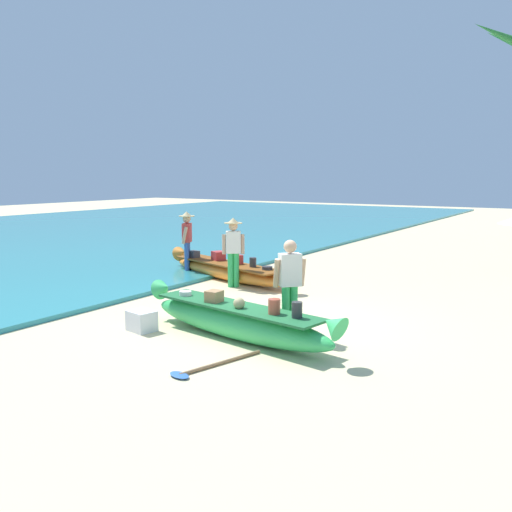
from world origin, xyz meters
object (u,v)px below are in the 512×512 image
(person_vendor_hatted, at_px, (233,247))
(person_vendor_assistant, at_px, (187,238))
(boat_orange_midground, at_px, (228,270))
(paddle, at_px, (207,367))
(cooler_box, at_px, (142,321))
(person_tourist_customer, at_px, (290,283))
(boat_green_foreground, at_px, (237,320))

(person_vendor_hatted, distance_m, person_vendor_assistant, 2.34)
(boat_orange_midground, distance_m, paddle, 6.80)
(boat_orange_midground, bearing_deg, person_vendor_assistant, 174.89)
(cooler_box, relative_size, paddle, 0.30)
(boat_orange_midground, relative_size, paddle, 3.01)
(person_vendor_hatted, bearing_deg, person_vendor_assistant, 158.68)
(person_tourist_customer, distance_m, paddle, 2.20)
(boat_green_foreground, distance_m, person_vendor_assistant, 6.46)
(boat_orange_midground, height_order, person_vendor_assistant, person_vendor_assistant)
(boat_green_foreground, height_order, paddle, boat_green_foreground)
(cooler_box, bearing_deg, person_vendor_hatted, 112.90)
(person_vendor_hatted, height_order, paddle, person_vendor_hatted)
(boat_green_foreground, relative_size, person_vendor_assistant, 2.47)
(boat_orange_midground, distance_m, cooler_box, 5.02)
(boat_orange_midground, bearing_deg, paddle, -56.86)
(person_tourist_customer, xyz_separation_m, paddle, (-0.24, -1.99, -0.92))
(boat_orange_midground, height_order, person_tourist_customer, person_tourist_customer)
(person_vendor_hatted, xyz_separation_m, paddle, (3.02, -4.98, -0.97))
(person_vendor_assistant, bearing_deg, cooler_box, -58.37)
(person_vendor_assistant, relative_size, paddle, 1.09)
(boat_green_foreground, relative_size, cooler_box, 9.01)
(person_vendor_assistant, height_order, paddle, person_vendor_assistant)
(boat_green_foreground, bearing_deg, person_tourist_customer, 35.59)
(person_tourist_customer, height_order, person_vendor_assistant, person_vendor_assistant)
(person_tourist_customer, relative_size, paddle, 1.05)
(person_tourist_customer, height_order, paddle, person_tourist_customer)
(person_vendor_assistant, bearing_deg, person_vendor_hatted, -21.32)
(boat_green_foreground, xyz_separation_m, cooler_box, (-1.69, -0.54, -0.13))
(person_vendor_assistant, height_order, cooler_box, person_vendor_assistant)
(boat_orange_midground, distance_m, person_tourist_customer, 5.47)
(person_tourist_customer, distance_m, cooler_box, 2.75)
(person_vendor_assistant, xyz_separation_m, paddle, (5.20, -5.83, -0.98))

